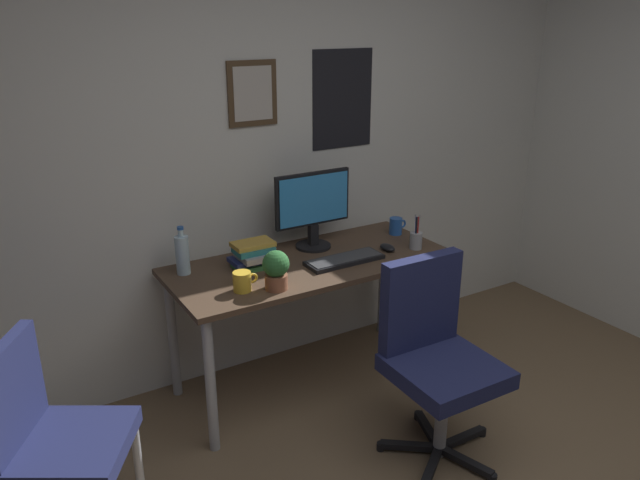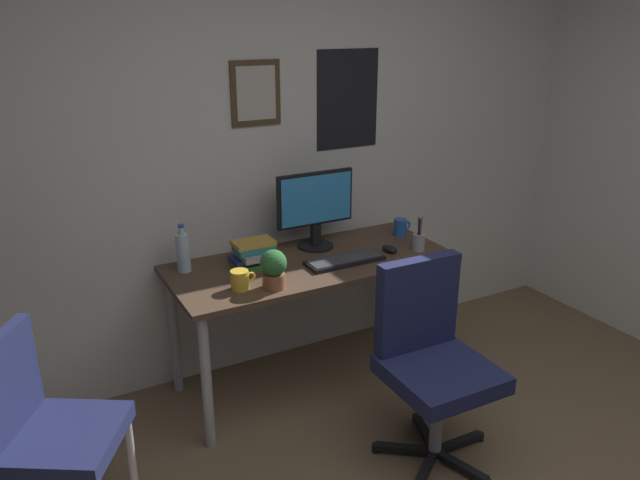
% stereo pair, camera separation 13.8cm
% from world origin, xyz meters
% --- Properties ---
extents(wall_back, '(4.40, 0.10, 2.60)m').
position_xyz_m(wall_back, '(0.00, 2.15, 1.30)').
color(wall_back, silver).
rests_on(wall_back, ground_plane).
extents(desk, '(1.52, 0.66, 0.74)m').
position_xyz_m(desk, '(0.02, 1.74, 0.66)').
color(desk, '#4C3828').
rests_on(desk, ground_plane).
extents(office_chair, '(0.55, 0.57, 0.95)m').
position_xyz_m(office_chair, '(0.22, 0.95, 0.53)').
color(office_chair, '#1E234C').
rests_on(office_chair, ground_plane).
extents(side_chair, '(0.58, 0.58, 0.88)m').
position_xyz_m(side_chair, '(-1.39, 1.27, 0.50)').
color(side_chair, '#1E234C').
rests_on(side_chair, ground_plane).
extents(monitor, '(0.46, 0.20, 0.43)m').
position_xyz_m(monitor, '(0.14, 1.91, 0.98)').
color(monitor, black).
rests_on(monitor, desk).
extents(keyboard, '(0.43, 0.15, 0.03)m').
position_xyz_m(keyboard, '(0.17, 1.63, 0.76)').
color(keyboard, black).
rests_on(keyboard, desk).
extents(computer_mouse, '(0.06, 0.11, 0.04)m').
position_xyz_m(computer_mouse, '(0.47, 1.65, 0.76)').
color(computer_mouse, black).
rests_on(computer_mouse, desk).
extents(water_bottle, '(0.07, 0.07, 0.25)m').
position_xyz_m(water_bottle, '(-0.62, 1.92, 0.85)').
color(water_bottle, silver).
rests_on(water_bottle, desk).
extents(coffee_mug_near, '(0.12, 0.08, 0.10)m').
position_xyz_m(coffee_mug_near, '(0.68, 1.84, 0.79)').
color(coffee_mug_near, '#2659B2').
rests_on(coffee_mug_near, desk).
extents(coffee_mug_far, '(0.13, 0.09, 0.10)m').
position_xyz_m(coffee_mug_far, '(-0.45, 1.58, 0.79)').
color(coffee_mug_far, yellow).
rests_on(coffee_mug_far, desk).
extents(potted_plant, '(0.13, 0.13, 0.20)m').
position_xyz_m(potted_plant, '(-0.30, 1.51, 0.85)').
color(potted_plant, brown).
rests_on(potted_plant, desk).
extents(pen_cup, '(0.07, 0.07, 0.20)m').
position_xyz_m(pen_cup, '(0.62, 1.59, 0.80)').
color(pen_cup, '#9EA0A5').
rests_on(pen_cup, desk).
extents(book_stack_left, '(0.22, 0.18, 0.14)m').
position_xyz_m(book_stack_left, '(-0.28, 1.82, 0.81)').
color(book_stack_left, '#33723F').
rests_on(book_stack_left, desk).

